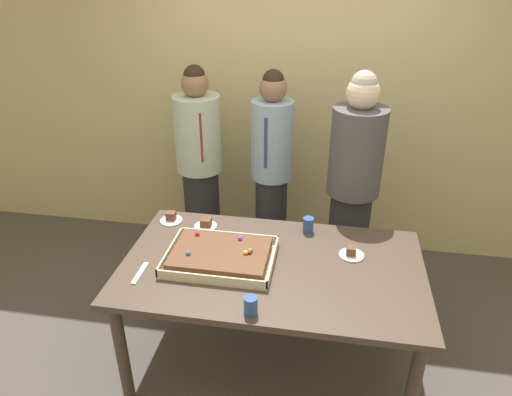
% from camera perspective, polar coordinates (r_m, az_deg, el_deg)
% --- Properties ---
extents(ground_plane, '(12.00, 12.00, 0.00)m').
position_cam_1_polar(ground_plane, '(3.26, 1.76, -19.54)').
color(ground_plane, '#4C4742').
extents(interior_back_panel, '(8.00, 0.12, 3.00)m').
position_cam_1_polar(interior_back_panel, '(3.90, 5.54, 14.43)').
color(interior_back_panel, '#CCB784').
rests_on(interior_back_panel, ground_plane).
extents(party_table, '(1.75, 1.02, 0.79)m').
position_cam_1_polar(party_table, '(2.78, 1.97, -9.65)').
color(party_table, '#47382D').
rests_on(party_table, ground_plane).
extents(sheet_cake, '(0.63, 0.46, 0.10)m').
position_cam_1_polar(sheet_cake, '(2.74, -4.37, -7.11)').
color(sheet_cake, beige).
rests_on(sheet_cake, party_table).
extents(plated_slice_near_left, '(0.15, 0.15, 0.06)m').
position_cam_1_polar(plated_slice_near_left, '(2.85, 11.64, -6.63)').
color(plated_slice_near_left, white).
rests_on(plated_slice_near_left, party_table).
extents(plated_slice_near_right, '(0.15, 0.15, 0.06)m').
position_cam_1_polar(plated_slice_near_right, '(3.08, -6.20, -3.24)').
color(plated_slice_near_right, white).
rests_on(plated_slice_near_right, party_table).
extents(plated_slice_far_left, '(0.15, 0.15, 0.07)m').
position_cam_1_polar(plated_slice_far_left, '(3.19, -10.40, -2.49)').
color(plated_slice_far_left, white).
rests_on(plated_slice_far_left, party_table).
extents(drink_cup_nearest, '(0.07, 0.07, 0.10)m').
position_cam_1_polar(drink_cup_nearest, '(3.02, 6.45, -3.29)').
color(drink_cup_nearest, '#2D5199').
rests_on(drink_cup_nearest, party_table).
extents(drink_cup_middle, '(0.07, 0.07, 0.10)m').
position_cam_1_polar(drink_cup_middle, '(2.37, -0.66, -13.09)').
color(drink_cup_middle, '#2D5199').
rests_on(drink_cup_middle, party_table).
extents(cake_server_utensil, '(0.03, 0.20, 0.01)m').
position_cam_1_polar(cake_server_utensil, '(2.73, -14.09, -8.96)').
color(cake_server_utensil, silver).
rests_on(cake_server_utensil, party_table).
extents(person_serving_front, '(0.32, 0.32, 1.67)m').
position_cam_1_polar(person_serving_front, '(3.66, 1.94, 3.27)').
color(person_serving_front, '#28282D').
rests_on(person_serving_front, ground_plane).
extents(person_green_shirt_behind, '(0.37, 0.37, 1.75)m').
position_cam_1_polar(person_green_shirt_behind, '(3.38, 11.80, 0.97)').
color(person_green_shirt_behind, '#28282D').
rests_on(person_green_shirt_behind, ground_plane).
extents(person_striped_tie_right, '(0.37, 0.37, 1.68)m').
position_cam_1_polar(person_striped_tie_right, '(3.81, -6.92, 3.89)').
color(person_striped_tie_right, '#28282D').
rests_on(person_striped_tie_right, ground_plane).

